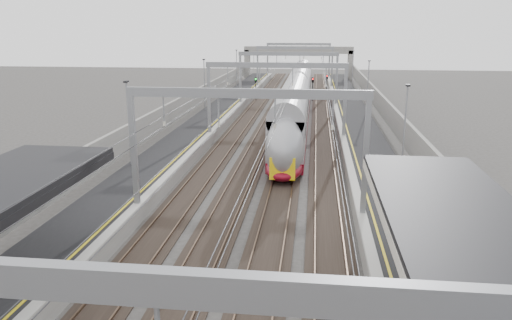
% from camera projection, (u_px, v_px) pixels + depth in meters
% --- Properties ---
extents(platform_left, '(4.00, 120.00, 1.00)m').
position_uv_depth(platform_left, '(200.00, 131.00, 50.74)').
color(platform_left, black).
rests_on(platform_left, ground).
extents(platform_right, '(4.00, 120.00, 1.00)m').
position_uv_depth(platform_right, '(359.00, 134.00, 48.94)').
color(platform_right, black).
rests_on(platform_right, ground).
extents(tracks, '(11.40, 140.00, 0.20)m').
position_uv_depth(tracks, '(278.00, 137.00, 49.96)').
color(tracks, black).
rests_on(tracks, ground).
extents(overhead_line, '(13.00, 140.00, 6.60)m').
position_uv_depth(overhead_line, '(283.00, 70.00, 54.73)').
color(overhead_line, gray).
rests_on(overhead_line, platform_left).
extents(overbridge, '(22.00, 2.20, 6.90)m').
position_uv_depth(overbridge, '(298.00, 54.00, 101.37)').
color(overbridge, gray).
rests_on(overbridge, ground).
extents(wall_left, '(0.30, 120.00, 3.20)m').
position_uv_depth(wall_left, '(169.00, 119.00, 50.82)').
color(wall_left, gray).
rests_on(wall_left, ground).
extents(wall_right, '(0.30, 120.00, 3.20)m').
position_uv_depth(wall_right, '(393.00, 124.00, 48.29)').
color(wall_right, gray).
rests_on(wall_right, ground).
extents(train, '(2.80, 51.04, 4.43)m').
position_uv_depth(train, '(296.00, 105.00, 56.51)').
color(train, maroon).
rests_on(train, ground).
extents(bench, '(1.17, 1.85, 0.94)m').
position_uv_depth(bench, '(468.00, 312.00, 16.53)').
color(bench, black).
rests_on(bench, platform_right).
extents(signal_green, '(0.32, 0.32, 3.48)m').
position_uv_depth(signal_green, '(256.00, 85.00, 74.10)').
color(signal_green, black).
rests_on(signal_green, ground).
extents(signal_red_near, '(0.32, 0.32, 3.48)m').
position_uv_depth(signal_red_near, '(313.00, 85.00, 74.07)').
color(signal_red_near, black).
rests_on(signal_red_near, ground).
extents(signal_red_far, '(0.32, 0.32, 3.48)m').
position_uv_depth(signal_red_far, '(327.00, 81.00, 78.73)').
color(signal_red_far, black).
rests_on(signal_red_far, ground).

